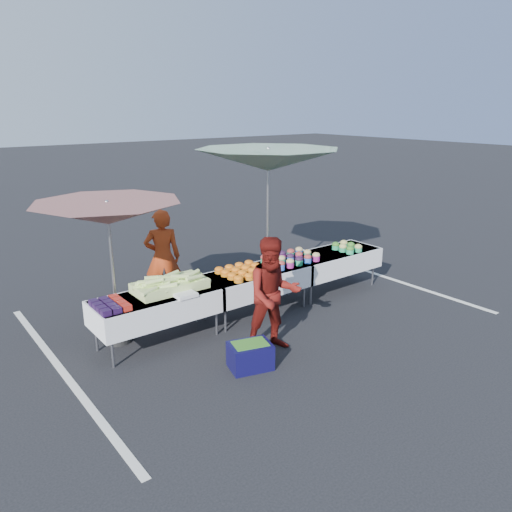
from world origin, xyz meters
TOP-DOWN VIEW (x-y plane):
  - ground at (0.00, 0.00)m, footprint 80.00×80.00m
  - stripe_left at (-3.20, 0.00)m, footprint 0.10×5.00m
  - stripe_right at (3.20, 0.00)m, footprint 0.10×5.00m
  - table_left at (-1.80, 0.00)m, footprint 1.86×0.81m
  - table_center at (0.00, 0.00)m, footprint 1.86×0.81m
  - table_right at (1.80, 0.00)m, footprint 1.86×0.81m
  - berry_punnets at (-2.51, -0.06)m, footprint 0.40×0.54m
  - corn_pile at (-1.54, 0.04)m, footprint 1.16×0.57m
  - plastic_bags at (-1.50, -0.30)m, footprint 0.30×0.25m
  - carrot_bowls at (-0.25, -0.01)m, footprint 0.75×0.69m
  - potato_cups at (0.75, 0.00)m, footprint 0.94×0.58m
  - bean_baskets at (2.06, -0.10)m, footprint 0.36×0.50m
  - vendor at (-1.01, 1.32)m, footprint 0.73×0.62m
  - customer at (-0.58, -1.16)m, footprint 0.98×0.89m
  - umbrella_left at (-2.26, 0.40)m, footprint 2.08×2.08m
  - umbrella_right at (0.88, 0.80)m, footprint 3.45×3.45m
  - storage_bin at (-1.18, -1.41)m, footprint 0.64×0.53m

SIDE VIEW (x-z plane):
  - ground at x=0.00m, z-range 0.00..0.00m
  - stripe_left at x=-3.20m, z-range 0.00..0.00m
  - stripe_right at x=3.20m, z-range 0.00..0.00m
  - storage_bin at x=-1.18m, z-range 0.01..0.36m
  - table_left at x=-1.80m, z-range 0.21..0.96m
  - table_center at x=0.00m, z-range 0.21..0.96m
  - table_right at x=1.80m, z-range 0.21..0.96m
  - plastic_bags at x=-1.50m, z-range 0.75..0.80m
  - berry_punnets at x=-2.51m, z-range 0.75..0.83m
  - carrot_bowls at x=-0.25m, z-range 0.75..0.85m
  - bean_baskets at x=2.06m, z-range 0.75..0.90m
  - customer at x=-0.58m, z-range 0.00..1.65m
  - potato_cups at x=0.75m, z-range 0.75..0.91m
  - corn_pile at x=-1.54m, z-range 0.71..0.97m
  - vendor at x=-1.01m, z-range 0.00..1.69m
  - umbrella_left at x=-2.26m, z-range 0.86..2.98m
  - umbrella_right at x=0.88m, z-range 1.08..3.73m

